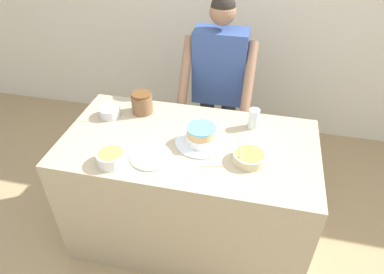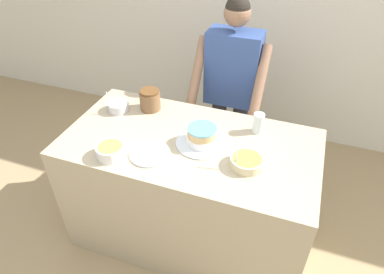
{
  "view_description": "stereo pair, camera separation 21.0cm",
  "coord_description": "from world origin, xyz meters",
  "px_view_note": "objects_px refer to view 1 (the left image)",
  "views": [
    {
      "loc": [
        0.4,
        -1.25,
        2.26
      ],
      "look_at": [
        0.03,
        0.39,
        0.99
      ],
      "focal_mm": 32.0,
      "sensor_mm": 36.0,
      "label": 1
    },
    {
      "loc": [
        0.6,
        -1.19,
        2.26
      ],
      "look_at": [
        0.03,
        0.39,
        0.99
      ],
      "focal_mm": 32.0,
      "sensor_mm": 36.0,
      "label": 2
    }
  ],
  "objects_px": {
    "frosting_bowl_olive": "(249,157)",
    "frosting_bowl_white": "(110,111)",
    "cake": "(201,136)",
    "frosting_bowl_yellow": "(111,157)",
    "ceramic_plate": "(151,157)",
    "drinking_glass": "(254,118)",
    "stoneware_jar": "(142,103)",
    "person_baker": "(219,79)"
  },
  "relations": [
    {
      "from": "frosting_bowl_olive",
      "to": "frosting_bowl_white",
      "type": "bearing_deg",
      "value": 165.01
    },
    {
      "from": "cake",
      "to": "frosting_bowl_yellow",
      "type": "xyz_separation_m",
      "value": [
        -0.47,
        -0.3,
        -0.01
      ]
    },
    {
      "from": "frosting_bowl_yellow",
      "to": "ceramic_plate",
      "type": "relative_size",
      "value": 0.69
    },
    {
      "from": "cake",
      "to": "ceramic_plate",
      "type": "height_order",
      "value": "cake"
    },
    {
      "from": "drinking_glass",
      "to": "frosting_bowl_yellow",
      "type": "bearing_deg",
      "value": -144.77
    },
    {
      "from": "frosting_bowl_yellow",
      "to": "stoneware_jar",
      "type": "bearing_deg",
      "value": 90.69
    },
    {
      "from": "cake",
      "to": "drinking_glass",
      "type": "xyz_separation_m",
      "value": [
        0.31,
        0.25,
        0.02
      ]
    },
    {
      "from": "cake",
      "to": "stoneware_jar",
      "type": "distance_m",
      "value": 0.55
    },
    {
      "from": "person_baker",
      "to": "frosting_bowl_yellow",
      "type": "xyz_separation_m",
      "value": [
        -0.46,
        -1.09,
        -0.01
      ]
    },
    {
      "from": "person_baker",
      "to": "frosting_bowl_white",
      "type": "bearing_deg",
      "value": -137.05
    },
    {
      "from": "person_baker",
      "to": "drinking_glass",
      "type": "distance_m",
      "value": 0.63
    },
    {
      "from": "frosting_bowl_olive",
      "to": "ceramic_plate",
      "type": "bearing_deg",
      "value": -170.03
    },
    {
      "from": "frosting_bowl_yellow",
      "to": "ceramic_plate",
      "type": "bearing_deg",
      "value": 23.64
    },
    {
      "from": "frosting_bowl_white",
      "to": "frosting_bowl_olive",
      "type": "height_order",
      "value": "frosting_bowl_olive"
    },
    {
      "from": "frosting_bowl_olive",
      "to": "person_baker",
      "type": "bearing_deg",
      "value": 110.0
    },
    {
      "from": "drinking_glass",
      "to": "ceramic_plate",
      "type": "height_order",
      "value": "drinking_glass"
    },
    {
      "from": "cake",
      "to": "frosting_bowl_yellow",
      "type": "relative_size",
      "value": 1.92
    },
    {
      "from": "cake",
      "to": "ceramic_plate",
      "type": "bearing_deg",
      "value": -141.1
    },
    {
      "from": "stoneware_jar",
      "to": "person_baker",
      "type": "bearing_deg",
      "value": 48.29
    },
    {
      "from": "person_baker",
      "to": "stoneware_jar",
      "type": "xyz_separation_m",
      "value": [
        -0.47,
        -0.53,
        0.02
      ]
    },
    {
      "from": "cake",
      "to": "frosting_bowl_white",
      "type": "relative_size",
      "value": 2.02
    },
    {
      "from": "person_baker",
      "to": "drinking_glass",
      "type": "height_order",
      "value": "person_baker"
    },
    {
      "from": "person_baker",
      "to": "cake",
      "type": "relative_size",
      "value": 4.88
    },
    {
      "from": "cake",
      "to": "frosting_bowl_white",
      "type": "height_order",
      "value": "frosting_bowl_white"
    },
    {
      "from": "cake",
      "to": "ceramic_plate",
      "type": "distance_m",
      "value": 0.34
    },
    {
      "from": "person_baker",
      "to": "frosting_bowl_yellow",
      "type": "bearing_deg",
      "value": -112.96
    },
    {
      "from": "person_baker",
      "to": "frosting_bowl_yellow",
      "type": "height_order",
      "value": "person_baker"
    },
    {
      "from": "frosting_bowl_yellow",
      "to": "drinking_glass",
      "type": "distance_m",
      "value": 0.96
    },
    {
      "from": "drinking_glass",
      "to": "stoneware_jar",
      "type": "relative_size",
      "value": 0.91
    },
    {
      "from": "frosting_bowl_white",
      "to": "stoneware_jar",
      "type": "distance_m",
      "value": 0.23
    },
    {
      "from": "stoneware_jar",
      "to": "frosting_bowl_olive",
      "type": "bearing_deg",
      "value": -24.96
    },
    {
      "from": "frosting_bowl_white",
      "to": "cake",
      "type": "bearing_deg",
      "value": -12.93
    },
    {
      "from": "person_baker",
      "to": "frosting_bowl_white",
      "type": "distance_m",
      "value": 0.92
    },
    {
      "from": "frosting_bowl_white",
      "to": "frosting_bowl_olive",
      "type": "bearing_deg",
      "value": -14.99
    },
    {
      "from": "stoneware_jar",
      "to": "drinking_glass",
      "type": "bearing_deg",
      "value": -0.96
    },
    {
      "from": "cake",
      "to": "drinking_glass",
      "type": "relative_size",
      "value": 2.43
    },
    {
      "from": "person_baker",
      "to": "frosting_bowl_olive",
      "type": "bearing_deg",
      "value": -70.0
    },
    {
      "from": "frosting_bowl_yellow",
      "to": "cake",
      "type": "bearing_deg",
      "value": 32.67
    },
    {
      "from": "frosting_bowl_white",
      "to": "ceramic_plate",
      "type": "bearing_deg",
      "value": -40.93
    },
    {
      "from": "frosting_bowl_white",
      "to": "ceramic_plate",
      "type": "distance_m",
      "value": 0.56
    },
    {
      "from": "frosting_bowl_white",
      "to": "stoneware_jar",
      "type": "height_order",
      "value": "frosting_bowl_white"
    },
    {
      "from": "frosting_bowl_olive",
      "to": "stoneware_jar",
      "type": "relative_size",
      "value": 1.31
    }
  ]
}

